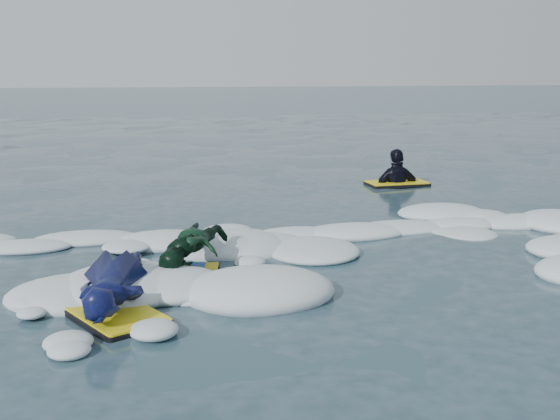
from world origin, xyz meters
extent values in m
plane|color=#1C3644|center=(0.00, 0.00, 0.00)|extent=(120.00, 120.00, 0.00)
cube|color=black|center=(-1.43, -0.85, 0.03)|extent=(0.95, 1.12, 0.05)
cube|color=yellow|center=(-1.43, -0.85, 0.07)|extent=(0.92, 1.09, 0.02)
imported|color=#0B1053|center=(-1.43, -0.60, 0.21)|extent=(0.65, 1.51, 0.35)
cube|color=black|center=(-0.73, 0.07, 0.03)|extent=(0.51, 0.77, 0.04)
cube|color=yellow|center=(-0.73, 0.07, 0.05)|extent=(0.49, 0.76, 0.01)
cube|color=#174BB3|center=(-0.73, 0.07, 0.06)|extent=(0.24, 0.69, 0.00)
imported|color=#0E341C|center=(-0.73, 0.27, 0.22)|extent=(0.94, 1.19, 0.41)
cube|color=black|center=(2.79, 4.53, 0.03)|extent=(1.01, 0.60, 0.05)
cube|color=yellow|center=(2.79, 4.53, 0.07)|extent=(0.98, 0.58, 0.02)
imported|color=black|center=(2.79, 4.53, -0.12)|extent=(0.87, 0.41, 1.45)
camera|label=1|loc=(-1.09, -6.08, 1.90)|focal=45.00mm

